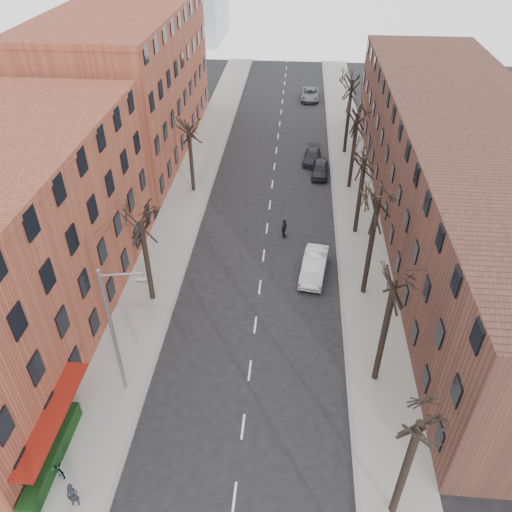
% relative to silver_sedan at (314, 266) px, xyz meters
% --- Properties ---
extents(sidewalk_left, '(4.00, 90.00, 0.15)m').
position_rel_silver_sedan_xyz_m(sidewalk_left, '(-12.00, 13.11, -0.74)').
color(sidewalk_left, gray).
rests_on(sidewalk_left, ground).
extents(sidewalk_right, '(4.00, 90.00, 0.15)m').
position_rel_silver_sedan_xyz_m(sidewalk_right, '(4.00, 13.11, -0.74)').
color(sidewalk_right, gray).
rests_on(sidewalk_right, ground).
extents(building_left_far, '(12.00, 28.00, 14.00)m').
position_rel_silver_sedan_xyz_m(building_left_far, '(-20.00, 22.11, 6.18)').
color(building_left_far, brown).
rests_on(building_left_far, ground).
extents(building_right, '(12.00, 50.00, 10.00)m').
position_rel_silver_sedan_xyz_m(building_right, '(12.00, 8.11, 4.18)').
color(building_right, '#4F2F25').
rests_on(building_right, ground).
extents(awning_left, '(1.20, 7.00, 0.15)m').
position_rel_silver_sedan_xyz_m(awning_left, '(-13.40, -15.89, -0.82)').
color(awning_left, maroon).
rests_on(awning_left, ground).
extents(hedge, '(0.80, 6.00, 1.00)m').
position_rel_silver_sedan_xyz_m(hedge, '(-13.50, -16.89, -0.17)').
color(hedge, black).
rests_on(hedge, sidewalk_left).
extents(tree_right_a, '(5.20, 5.20, 10.00)m').
position_rel_silver_sedan_xyz_m(tree_right_a, '(3.60, -17.89, -0.82)').
color(tree_right_a, black).
rests_on(tree_right_a, ground).
extents(tree_right_b, '(5.20, 5.20, 10.80)m').
position_rel_silver_sedan_xyz_m(tree_right_b, '(3.60, -9.89, -0.82)').
color(tree_right_b, black).
rests_on(tree_right_b, ground).
extents(tree_right_c, '(5.20, 5.20, 11.60)m').
position_rel_silver_sedan_xyz_m(tree_right_c, '(3.60, -1.89, -0.82)').
color(tree_right_c, black).
rests_on(tree_right_c, ground).
extents(tree_right_d, '(5.20, 5.20, 10.00)m').
position_rel_silver_sedan_xyz_m(tree_right_d, '(3.60, 6.11, -0.82)').
color(tree_right_d, black).
rests_on(tree_right_d, ground).
extents(tree_right_e, '(5.20, 5.20, 10.80)m').
position_rel_silver_sedan_xyz_m(tree_right_e, '(3.60, 14.11, -0.82)').
color(tree_right_e, black).
rests_on(tree_right_e, ground).
extents(tree_right_f, '(5.20, 5.20, 11.60)m').
position_rel_silver_sedan_xyz_m(tree_right_f, '(3.60, 22.11, -0.82)').
color(tree_right_f, black).
rests_on(tree_right_f, ground).
extents(tree_left_a, '(5.20, 5.20, 9.50)m').
position_rel_silver_sedan_xyz_m(tree_left_a, '(-11.60, -3.89, -0.82)').
color(tree_left_a, black).
rests_on(tree_left_a, ground).
extents(tree_left_b, '(5.20, 5.20, 9.50)m').
position_rel_silver_sedan_xyz_m(tree_left_b, '(-11.60, 12.11, -0.82)').
color(tree_left_b, black).
rests_on(tree_left_b, ground).
extents(streetlight, '(2.45, 0.22, 9.03)m').
position_rel_silver_sedan_xyz_m(streetlight, '(-11.03, -11.89, 4.20)').
color(streetlight, slate).
rests_on(streetlight, ground).
extents(silver_sedan, '(2.40, 5.14, 1.63)m').
position_rel_silver_sedan_xyz_m(silver_sedan, '(0.00, 0.00, 0.00)').
color(silver_sedan, silver).
rests_on(silver_sedan, ground).
extents(parked_car_near, '(1.91, 4.22, 1.41)m').
position_rel_silver_sedan_xyz_m(parked_car_near, '(0.79, 16.50, -0.11)').
color(parked_car_near, black).
rests_on(parked_car_near, ground).
extents(parked_car_mid, '(2.14, 4.38, 1.23)m').
position_rel_silver_sedan_xyz_m(parked_car_mid, '(-0.03, 19.61, -0.20)').
color(parked_car_mid, black).
rests_on(parked_car_mid, ground).
extents(parked_car_far, '(2.53, 5.20, 1.42)m').
position_rel_silver_sedan_xyz_m(parked_car_far, '(-0.20, 39.33, -0.10)').
color(parked_car_far, slate).
rests_on(parked_car_far, ground).
extents(pedestrian_a, '(0.61, 0.44, 1.55)m').
position_rel_silver_sedan_xyz_m(pedestrian_a, '(-11.55, -18.91, 0.11)').
color(pedestrian_a, black).
rests_on(pedestrian_a, sidewalk_left).
extents(pedestrian_crossing, '(0.76, 1.11, 1.76)m').
position_rel_silver_sedan_xyz_m(pedestrian_crossing, '(-2.47, 4.86, 0.06)').
color(pedestrian_crossing, black).
rests_on(pedestrian_crossing, ground).
extents(bicycle, '(1.91, 1.58, 0.98)m').
position_rel_silver_sedan_xyz_m(bicycle, '(-13.22, -17.32, -0.18)').
color(bicycle, gray).
rests_on(bicycle, sidewalk_left).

